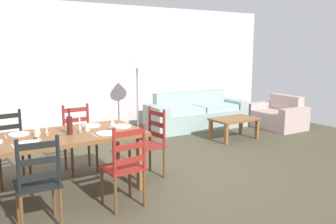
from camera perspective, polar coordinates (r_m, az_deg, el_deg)
ground_plane at (r=5.23m, az=0.28°, el=-9.81°), size 9.60×9.60×0.02m
wall_far at (r=7.91m, az=-12.70°, el=6.82°), size 9.60×0.16×2.70m
dining_table at (r=4.52m, az=-16.31°, el=-4.49°), size 1.90×0.96×0.75m
dining_chair_near_left at (r=3.78m, az=-19.90°, el=-10.51°), size 0.44×0.43×0.96m
dining_chair_near_right at (r=4.05m, az=-6.86°, el=-8.57°), size 0.44×0.42×0.96m
dining_chair_far_left at (r=5.19m, az=-23.80°, el=-5.19°), size 0.45×0.43×0.96m
dining_chair_far_right at (r=5.40m, az=-13.92°, el=-4.06°), size 0.42×0.40×0.96m
dining_chair_head_east at (r=4.99m, az=-2.91°, el=-4.91°), size 0.42×0.44×0.96m
dinner_plate_near_left at (r=4.16m, az=-21.39°, el=-4.67°), size 0.24×0.24×0.02m
fork_near_left at (r=4.14m, az=-23.43°, el=-4.97°), size 0.02×0.17×0.01m
dinner_plate_near_right at (r=4.41m, az=-9.83°, el=-3.32°), size 0.24×0.24×0.02m
fork_near_right at (r=4.36m, az=-11.66°, el=-3.62°), size 0.02×0.17×0.01m
dinner_plate_far_left at (r=4.64m, az=-22.57°, el=-3.26°), size 0.24×0.24×0.02m
fork_far_left at (r=4.63m, az=-24.39°, el=-3.52°), size 0.02×0.17×0.01m
dinner_plate_far_right at (r=4.86m, az=-12.08°, el=-2.13°), size 0.24×0.24×0.02m
fork_far_right at (r=4.82m, az=-13.75°, el=-2.38°), size 0.02×0.17×0.01m
dinner_plate_head_east at (r=4.76m, az=-7.31°, el=-2.25°), size 0.24×0.24×0.02m
fork_head_east at (r=4.70m, az=-8.96°, el=-2.52°), size 0.03×0.17×0.01m
wine_bottle at (r=4.45m, az=-15.36°, el=-1.97°), size 0.07×0.07×0.32m
wine_glass_near_left at (r=4.28m, az=-19.96°, el=-2.77°), size 0.06×0.06×0.16m
wine_glass_near_right at (r=4.52m, az=-8.79°, el=-1.63°), size 0.06×0.06×0.16m
coffee_cup_primary at (r=4.60m, az=-12.74°, el=-2.38°), size 0.07×0.07×0.09m
coffee_cup_secondary at (r=4.50m, az=-20.12°, el=-3.04°), size 0.07×0.07×0.09m
candle_tall at (r=4.46m, az=-18.71°, el=-2.57°), size 0.05×0.05×0.29m
candle_short at (r=4.51m, az=-13.81°, el=-2.64°), size 0.05×0.05×0.18m
couch at (r=8.06m, az=4.37°, el=-0.49°), size 2.32×0.93×0.80m
coffee_table at (r=7.16m, az=10.47°, el=-1.47°), size 0.90×0.56×0.42m
armchair_upholstered at (r=8.46m, az=17.15°, el=-0.71°), size 0.82×1.17×0.72m
standing_lamp at (r=7.37m, az=-4.95°, el=7.27°), size 0.40×0.40×1.64m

